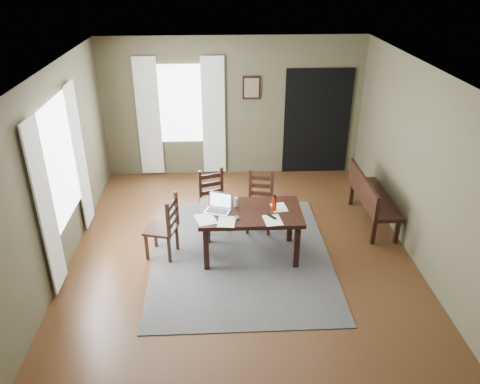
{
  "coord_description": "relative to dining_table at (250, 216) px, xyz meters",
  "views": [
    {
      "loc": [
        -0.3,
        -5.76,
        3.98
      ],
      "look_at": [
        0.0,
        0.3,
        0.9
      ],
      "focal_mm": 35.0,
      "sensor_mm": 36.0,
      "label": 1
    }
  ],
  "objects": [
    {
      "name": "paper_a",
      "position": [
        -0.63,
        -0.2,
        0.09
      ],
      "size": [
        0.34,
        0.39,
        0.0
      ],
      "primitive_type": "cube",
      "rotation": [
        0.0,
        0.0,
        0.29
      ],
      "color": "white",
      "rests_on": "dining_table"
    },
    {
      "name": "window_back",
      "position": [
        -1.13,
        2.95,
        0.8
      ],
      "size": [
        1.0,
        0.01,
        1.5
      ],
      "color": "white",
      "rests_on": "ground"
    },
    {
      "name": "dining_table",
      "position": [
        0.0,
        0.0,
        0.0
      ],
      "size": [
        1.46,
        0.88,
        0.73
      ],
      "rotation": [
        0.0,
        0.0,
        -0.01
      ],
      "color": "black",
      "rests_on": "rug"
    },
    {
      "name": "paper_b",
      "position": [
        0.29,
        -0.28,
        0.09
      ],
      "size": [
        0.27,
        0.33,
        0.0
      ],
      "primitive_type": "cube",
      "rotation": [
        0.0,
        0.0,
        0.13
      ],
      "color": "white",
      "rests_on": "dining_table"
    },
    {
      "name": "curtain_back_right",
      "position": [
        -0.51,
        2.92,
        0.55
      ],
      "size": [
        0.44,
        0.03,
        2.3
      ],
      "color": "silver",
      "rests_on": "ground"
    },
    {
      "name": "window_left",
      "position": [
        -2.6,
        0.18,
        0.8
      ],
      "size": [
        0.01,
        1.3,
        1.7
      ],
      "color": "white",
      "rests_on": "ground"
    },
    {
      "name": "computer_mouse",
      "position": [
        -0.2,
        -0.21,
        0.11
      ],
      "size": [
        0.08,
        0.1,
        0.03
      ],
      "primitive_type": "cube",
      "rotation": [
        0.0,
        0.0,
        0.34
      ],
      "color": "#3F3F42",
      "rests_on": "dining_table"
    },
    {
      "name": "ground",
      "position": [
        -0.13,
        -0.02,
        -0.66
      ],
      "size": [
        5.0,
        6.0,
        0.01
      ],
      "color": "#492C16"
    },
    {
      "name": "rug",
      "position": [
        -0.13,
        -0.02,
        -0.64
      ],
      "size": [
        2.6,
        3.2,
        0.01
      ],
      "color": "#414141",
      "rests_on": "ground"
    },
    {
      "name": "curtain_left_far",
      "position": [
        -2.57,
        1.0,
        0.55
      ],
      "size": [
        0.03,
        0.48,
        2.3
      ],
      "color": "silver",
      "rests_on": "ground"
    },
    {
      "name": "water_bottle",
      "position": [
        0.34,
        0.0,
        0.2
      ],
      "size": [
        0.08,
        0.08,
        0.24
      ],
      "rotation": [
        0.0,
        0.0,
        0.18
      ],
      "color": "#AD2B0D",
      "rests_on": "dining_table"
    },
    {
      "name": "laptop",
      "position": [
        -0.45,
        0.05,
        0.15
      ],
      "size": [
        0.43,
        0.38,
        0.24
      ],
      "rotation": [
        0.0,
        0.0,
        -0.36
      ],
      "color": "#B7B7BC",
      "rests_on": "dining_table"
    },
    {
      "name": "chair_back_right",
      "position": [
        0.21,
        0.75,
        -0.19
      ],
      "size": [
        0.49,
        0.49,
        0.94
      ],
      "rotation": [
        0.0,
        0.0,
        -0.2
      ],
      "color": "black",
      "rests_on": "rug"
    },
    {
      "name": "bench",
      "position": [
        2.01,
        0.84,
        -0.15
      ],
      "size": [
        0.48,
        1.49,
        0.84
      ],
      "rotation": [
        0.0,
        0.0,
        1.57
      ],
      "color": "black",
      "rests_on": "ground"
    },
    {
      "name": "curtain_left_near",
      "position": [
        -2.57,
        -0.64,
        0.55
      ],
      "size": [
        0.03,
        0.48,
        2.3
      ],
      "color": "silver",
      "rests_on": "ground"
    },
    {
      "name": "doorway_back",
      "position": [
        1.52,
        2.95,
        0.4
      ],
      "size": [
        1.3,
        0.03,
        2.1
      ],
      "color": "black",
      "rests_on": "ground"
    },
    {
      "name": "chair_end",
      "position": [
        -1.24,
        0.04,
        -0.17
      ],
      "size": [
        0.52,
        0.52,
        0.97
      ],
      "rotation": [
        0.0,
        0.0,
        -1.83
      ],
      "color": "black",
      "rests_on": "rug"
    },
    {
      "name": "room_shell",
      "position": [
        -0.13,
        -0.02,
        1.15
      ],
      "size": [
        5.02,
        6.02,
        2.71
      ],
      "color": "#4E4A33",
      "rests_on": "ground"
    },
    {
      "name": "paper_d",
      "position": [
        0.42,
        0.08,
        0.09
      ],
      "size": [
        0.24,
        0.3,
        0.0
      ],
      "primitive_type": "cube",
      "rotation": [
        0.0,
        0.0,
        0.13
      ],
      "color": "white",
      "rests_on": "dining_table"
    },
    {
      "name": "drinking_glass",
      "position": [
        -0.2,
        0.15,
        0.16
      ],
      "size": [
        0.07,
        0.07,
        0.13
      ],
      "primitive_type": "cylinder",
      "rotation": [
        0.0,
        0.0,
        0.21
      ],
      "color": "silver",
      "rests_on": "dining_table"
    },
    {
      "name": "chair_back_left",
      "position": [
        -0.52,
        0.82,
        -0.17
      ],
      "size": [
        0.53,
        0.53,
        0.96
      ],
      "rotation": [
        0.0,
        0.0,
        0.32
      ],
      "color": "black",
      "rests_on": "rug"
    },
    {
      "name": "framed_picture",
      "position": [
        0.22,
        2.95,
        1.1
      ],
      "size": [
        0.34,
        0.03,
        0.44
      ],
      "color": "black",
      "rests_on": "ground"
    },
    {
      "name": "paper_e",
      "position": [
        -0.35,
        -0.29,
        0.09
      ],
      "size": [
        0.27,
        0.33,
        0.0
      ],
      "primitive_type": "cube",
      "rotation": [
        0.0,
        0.0,
        -0.12
      ],
      "color": "white",
      "rests_on": "dining_table"
    },
    {
      "name": "tv_remote",
      "position": [
        0.28,
        -0.19,
        0.1
      ],
      "size": [
        0.13,
        0.16,
        0.02
      ],
      "primitive_type": "cube",
      "rotation": [
        0.0,
        0.0,
        0.6
      ],
      "color": "black",
      "rests_on": "dining_table"
    },
    {
      "name": "curtain_back_left",
      "position": [
        -1.75,
        2.92,
        0.55
      ],
      "size": [
        0.44,
        0.03,
        2.3
      ],
      "color": "silver",
      "rests_on": "ground"
    }
  ]
}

